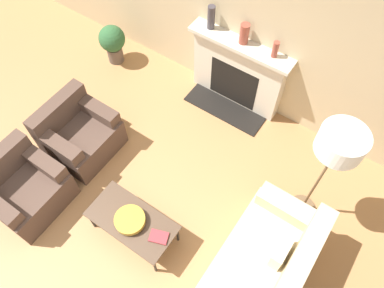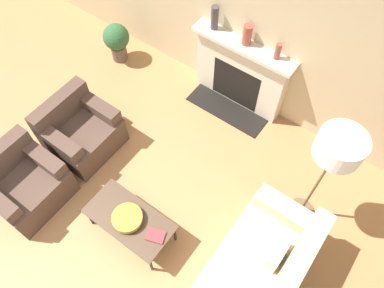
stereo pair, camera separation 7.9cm
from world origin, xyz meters
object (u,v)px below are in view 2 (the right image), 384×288
at_px(mantel_vase_center_right, 278,51).
at_px(potted_plant, 117,40).
at_px(bowl, 127,218).
at_px(armchair_far, 81,132).
at_px(floor_lamp, 337,152).
at_px(fireplace, 240,74).
at_px(mantel_vase_center_left, 247,35).
at_px(mantel_vase_left, 215,18).
at_px(book, 155,236).
at_px(armchair_near, 24,184).
at_px(coffee_table, 130,219).

xyz_separation_m(mantel_vase_center_right, potted_plant, (-2.46, -0.41, -0.82)).
bearing_deg(bowl, armchair_far, 157.09).
distance_m(floor_lamp, mantel_vase_center_right, 1.62).
height_order(bowl, mantel_vase_center_right, mantel_vase_center_right).
relative_size(fireplace, bowl, 4.21).
xyz_separation_m(fireplace, armchair_far, (-1.25, -1.95, -0.22)).
relative_size(fireplace, armchair_far, 1.70).
bearing_deg(fireplace, mantel_vase_center_right, 1.87).
distance_m(armchair_far, mantel_vase_center_left, 2.51).
height_order(mantel_vase_left, mantel_vase_center_left, mantel_vase_left).
xyz_separation_m(fireplace, bowl, (0.11, -2.52, -0.07)).
height_order(book, mantel_vase_left, mantel_vase_left).
height_order(armchair_near, potted_plant, armchair_near).
height_order(book, floor_lamp, floor_lamp).
relative_size(armchair_near, mantel_vase_left, 2.60).
bearing_deg(book, potted_plant, 119.47).
bearing_deg(armchair_near, bowl, -74.31).
bearing_deg(book, armchair_far, 142.24).
height_order(armchair_near, bowl, armchair_near).
distance_m(fireplace, floor_lamp, 2.14).
bearing_deg(book, floor_lamp, 30.58).
xyz_separation_m(floor_lamp, potted_plant, (-3.64, 0.67, -1.03)).
xyz_separation_m(fireplace, potted_plant, (-2.01, -0.39, -0.15)).
xyz_separation_m(book, floor_lamp, (1.15, 1.43, 1.00)).
relative_size(book, mantel_vase_center_right, 1.07).
bearing_deg(book, mantel_vase_center_right, 70.29).
bearing_deg(armchair_far, floor_lamp, -72.99).
height_order(coffee_table, floor_lamp, floor_lamp).
bearing_deg(armchair_near, mantel_vase_left, -14.81).
relative_size(coffee_table, floor_lamp, 0.63).
xyz_separation_m(coffee_table, book, (0.37, 0.02, 0.05)).
xyz_separation_m(armchair_near, mantel_vase_center_right, (1.71, 2.92, 0.89)).
bearing_deg(armchair_near, fireplace, -23.34).
bearing_deg(potted_plant, floor_lamp, -10.36).
distance_m(armchair_near, coffee_table, 1.43).
xyz_separation_m(fireplace, book, (0.49, -2.49, -0.11)).
bearing_deg(fireplace, armchair_far, -122.83).
bearing_deg(mantel_vase_center_right, book, -89.24).
relative_size(fireplace, mantel_vase_left, 4.42).
height_order(armchair_far, mantel_vase_center_right, mantel_vase_center_right).
height_order(book, potted_plant, potted_plant).
distance_m(coffee_table, mantel_vase_center_right, 2.67).
height_order(armchair_far, mantel_vase_left, mantel_vase_left).
height_order(armchair_near, book, armchair_near).
height_order(fireplace, coffee_table, fireplace).
height_order(armchair_near, floor_lamp, floor_lamp).
distance_m(fireplace, mantel_vase_center_right, 0.81).
height_order(book, mantel_vase_center_right, mantel_vase_center_right).
distance_m(fireplace, mantel_vase_left, 0.87).
distance_m(armchair_far, mantel_vase_left, 2.31).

